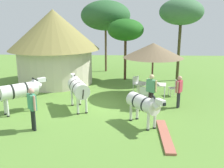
{
  "coord_description": "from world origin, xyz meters",
  "views": [
    {
      "loc": [
        1.67,
        -12.19,
        4.32
      ],
      "look_at": [
        1.17,
        0.62,
        1.0
      ],
      "focal_mm": 41.41,
      "sensor_mm": 36.0,
      "label": 1
    }
  ],
  "objects_px": {
    "patio_chair_west_end": "(175,87)",
    "guest_beside_umbrella": "(151,88)",
    "standing_watcher": "(32,105)",
    "shade_umbrella": "(153,50)",
    "patio_chair_near_lawn": "(137,83)",
    "acacia_tree_left_background": "(106,16)",
    "thatched_hut": "(54,44)",
    "acacia_tree_far_lawn": "(181,12)",
    "patio_dining_table": "(152,85)",
    "zebra_toward_hut": "(144,104)",
    "guest_behind_table": "(179,89)",
    "zebra_by_umbrella": "(20,91)",
    "acacia_tree_behind_hut": "(126,30)",
    "patio_chair_east_end": "(145,94)",
    "zebra_nearest_camera": "(78,88)"
  },
  "relations": [
    {
      "from": "zebra_by_umbrella",
      "to": "patio_chair_west_end",
      "type": "bearing_deg",
      "value": 69.97
    },
    {
      "from": "patio_chair_west_end",
      "to": "guest_beside_umbrella",
      "type": "xyz_separation_m",
      "value": [
        -1.56,
        -2.19,
        0.51
      ]
    },
    {
      "from": "thatched_hut",
      "to": "shade_umbrella",
      "type": "xyz_separation_m",
      "value": [
        6.13,
        -2.92,
        -0.05
      ]
    },
    {
      "from": "patio_chair_east_end",
      "to": "guest_behind_table",
      "type": "height_order",
      "value": "guest_behind_table"
    },
    {
      "from": "patio_chair_east_end",
      "to": "standing_watcher",
      "type": "relative_size",
      "value": 0.52
    },
    {
      "from": "guest_beside_umbrella",
      "to": "patio_dining_table",
      "type": "bearing_deg",
      "value": 125.33
    },
    {
      "from": "patio_chair_west_end",
      "to": "thatched_hut",
      "type": "bearing_deg",
      "value": 62.12
    },
    {
      "from": "patio_dining_table",
      "to": "acacia_tree_left_background",
      "type": "bearing_deg",
      "value": 113.3
    },
    {
      "from": "guest_behind_table",
      "to": "zebra_toward_hut",
      "type": "xyz_separation_m",
      "value": [
        -1.88,
        -2.19,
        -0.04
      ]
    },
    {
      "from": "patio_chair_west_end",
      "to": "zebra_by_umbrella",
      "type": "bearing_deg",
      "value": 103.25
    },
    {
      "from": "patio_chair_west_end",
      "to": "acacia_tree_far_lawn",
      "type": "height_order",
      "value": "acacia_tree_far_lawn"
    },
    {
      "from": "guest_beside_umbrella",
      "to": "zebra_toward_hut",
      "type": "distance_m",
      "value": 2.05
    },
    {
      "from": "patio_chair_near_lawn",
      "to": "standing_watcher",
      "type": "distance_m",
      "value": 7.2
    },
    {
      "from": "guest_beside_umbrella",
      "to": "standing_watcher",
      "type": "xyz_separation_m",
      "value": [
        -4.86,
        -2.65,
        0.01
      ]
    },
    {
      "from": "guest_behind_table",
      "to": "patio_chair_near_lawn",
      "type": "bearing_deg",
      "value": -115.28
    },
    {
      "from": "patio_dining_table",
      "to": "guest_behind_table",
      "type": "xyz_separation_m",
      "value": [
        1.11,
        -1.81,
        0.3
      ]
    },
    {
      "from": "patio_dining_table",
      "to": "acacia_tree_left_background",
      "type": "xyz_separation_m",
      "value": [
        -3.0,
        6.96,
        3.79
      ]
    },
    {
      "from": "thatched_hut",
      "to": "standing_watcher",
      "type": "distance_m",
      "value": 7.82
    },
    {
      "from": "zebra_toward_hut",
      "to": "acacia_tree_left_background",
      "type": "xyz_separation_m",
      "value": [
        -2.22,
        10.96,
        3.53
      ]
    },
    {
      "from": "patio_chair_west_end",
      "to": "shade_umbrella",
      "type": "bearing_deg",
      "value": 90.0
    },
    {
      "from": "acacia_tree_left_background",
      "to": "acacia_tree_behind_hut",
      "type": "bearing_deg",
      "value": -61.67
    },
    {
      "from": "patio_dining_table",
      "to": "thatched_hut",
      "type": "bearing_deg",
      "value": 154.52
    },
    {
      "from": "guest_behind_table",
      "to": "acacia_tree_behind_hut",
      "type": "bearing_deg",
      "value": -125.15
    },
    {
      "from": "guest_beside_umbrella",
      "to": "acacia_tree_behind_hut",
      "type": "bearing_deg",
      "value": 143.71
    },
    {
      "from": "patio_dining_table",
      "to": "zebra_toward_hut",
      "type": "xyz_separation_m",
      "value": [
        -0.78,
        -4.0,
        0.26
      ]
    },
    {
      "from": "guest_beside_umbrella",
      "to": "zebra_by_umbrella",
      "type": "bearing_deg",
      "value": -130.58
    },
    {
      "from": "guest_behind_table",
      "to": "zebra_toward_hut",
      "type": "relative_size",
      "value": 0.85
    },
    {
      "from": "patio_chair_near_lawn",
      "to": "acacia_tree_left_background",
      "type": "height_order",
      "value": "acacia_tree_left_background"
    },
    {
      "from": "patio_dining_table",
      "to": "zebra_toward_hut",
      "type": "height_order",
      "value": "zebra_toward_hut"
    },
    {
      "from": "shade_umbrella",
      "to": "standing_watcher",
      "type": "xyz_separation_m",
      "value": [
        -5.12,
        -4.66,
        -1.56
      ]
    },
    {
      "from": "patio_chair_east_end",
      "to": "acacia_tree_far_lawn",
      "type": "bearing_deg",
      "value": 84.3
    },
    {
      "from": "patio_chair_east_end",
      "to": "shade_umbrella",
      "type": "bearing_deg",
      "value": 90.0
    },
    {
      "from": "patio_chair_west_end",
      "to": "zebra_toward_hut",
      "type": "xyz_separation_m",
      "value": [
        -2.08,
        -4.17,
        0.4
      ]
    },
    {
      "from": "patio_chair_west_end",
      "to": "guest_behind_table",
      "type": "bearing_deg",
      "value": 166.84
    },
    {
      "from": "patio_chair_near_lawn",
      "to": "acacia_tree_far_lawn",
      "type": "xyz_separation_m",
      "value": [
        3.0,
        2.91,
        4.13
      ]
    },
    {
      "from": "patio_chair_east_end",
      "to": "patio_chair_near_lawn",
      "type": "relative_size",
      "value": 1.0
    },
    {
      "from": "patio_chair_near_lawn",
      "to": "acacia_tree_behind_hut",
      "type": "height_order",
      "value": "acacia_tree_behind_hut"
    },
    {
      "from": "acacia_tree_far_lawn",
      "to": "shade_umbrella",
      "type": "bearing_deg",
      "value": -119.34
    },
    {
      "from": "zebra_nearest_camera",
      "to": "patio_chair_near_lawn",
      "type": "bearing_deg",
      "value": 24.76
    },
    {
      "from": "patio_chair_near_lawn",
      "to": "thatched_hut",
      "type": "bearing_deg",
      "value": -55.49
    },
    {
      "from": "zebra_by_umbrella",
      "to": "acacia_tree_far_lawn",
      "type": "xyz_separation_m",
      "value": [
        8.57,
        6.7,
        3.6
      ]
    },
    {
      "from": "guest_behind_table",
      "to": "acacia_tree_behind_hut",
      "type": "relative_size",
      "value": 0.38
    },
    {
      "from": "guest_behind_table",
      "to": "acacia_tree_left_background",
      "type": "bearing_deg",
      "value": -123.5
    },
    {
      "from": "guest_behind_table",
      "to": "zebra_nearest_camera",
      "type": "height_order",
      "value": "guest_behind_table"
    },
    {
      "from": "patio_chair_near_lawn",
      "to": "zebra_toward_hut",
      "type": "height_order",
      "value": "zebra_toward_hut"
    },
    {
      "from": "patio_chair_west_end",
      "to": "standing_watcher",
      "type": "distance_m",
      "value": 8.05
    },
    {
      "from": "shade_umbrella",
      "to": "patio_chair_east_end",
      "type": "distance_m",
      "value": 2.45
    },
    {
      "from": "acacia_tree_left_background",
      "to": "zebra_toward_hut",
      "type": "bearing_deg",
      "value": -78.54
    },
    {
      "from": "acacia_tree_behind_hut",
      "to": "thatched_hut",
      "type": "bearing_deg",
      "value": -165.98
    },
    {
      "from": "patio_dining_table",
      "to": "acacia_tree_far_lawn",
      "type": "distance_m",
      "value": 6.05
    }
  ]
}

